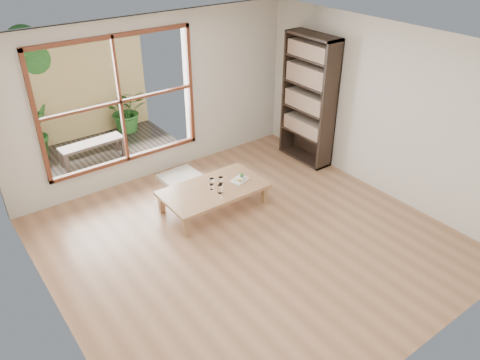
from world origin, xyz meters
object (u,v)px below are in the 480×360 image
at_px(low_table, 214,190).
at_px(food_tray, 240,179).
at_px(bookshelf, 309,100).
at_px(garden_bench, 92,145).

bearing_deg(low_table, food_tray, -4.97).
height_order(bookshelf, food_tray, bookshelf).
bearing_deg(garden_bench, low_table, -72.96).
bearing_deg(garden_bench, food_tray, -64.61).
height_order(bookshelf, garden_bench, bookshelf).
distance_m(bookshelf, garden_bench, 3.86).
distance_m(low_table, food_tray, 0.47).
bearing_deg(food_tray, bookshelf, -4.38).
bearing_deg(bookshelf, low_table, -170.58).
height_order(low_table, garden_bench, garden_bench).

